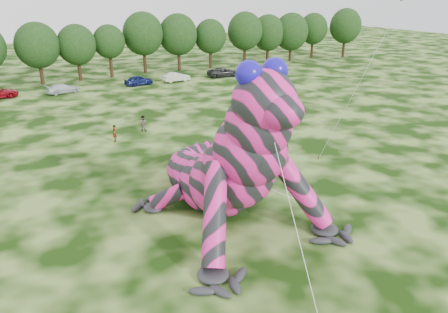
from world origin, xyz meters
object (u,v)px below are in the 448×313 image
tree_7 (38,54)px  car_7 (272,70)px  tree_12 (210,44)px  car_5 (176,77)px  tree_16 (313,35)px  car_6 (223,72)px  tree_8 (78,53)px  car_3 (63,88)px  tree_15 (291,37)px  spectator_3 (286,98)px  flying_kite (400,7)px  car_4 (139,80)px  tree_9 (110,51)px  tree_13 (245,39)px  tree_14 (268,38)px  spectator_0 (114,133)px  tree_10 (144,43)px  inflatable_gecko (210,133)px  spectator_2 (243,97)px  tree_17 (345,33)px  tree_11 (178,42)px

tree_7 → car_7: tree_7 is taller
tree_12 → car_5: (-10.72, -8.97, -3.75)m
tree_16 → car_6: 29.68m
tree_8 → car_3: 10.12m
tree_15 → spectator_3: bearing=-126.9°
flying_kite → car_4: (-6.82, 42.46, -12.10)m
car_5 → car_7: car_7 is taller
tree_9 → tree_13: (26.07, -0.22, 0.72)m
tree_12 → tree_15: (18.46, 0.03, 0.33)m
tree_7 → tree_12: size_ratio=1.06×
tree_9 → tree_15: tree_15 is taller
flying_kite → tree_13: flying_kite is taller
tree_8 → tree_13: 31.36m
tree_12 → tree_14: (13.45, 0.98, 0.21)m
tree_15 → car_3: 47.88m
tree_13 → tree_15: 11.36m
car_6 → tree_15: bearing=-61.0°
tree_7 → tree_13: tree_13 is taller
car_5 → spectator_0: 30.03m
car_4 → car_7: bearing=-103.3°
tree_10 → inflatable_gecko: bearing=-103.8°
tree_16 → car_4: (-42.40, -10.61, -3.93)m
car_7 → tree_7: bearing=64.6°
inflatable_gecko → tree_9: size_ratio=2.49×
spectator_2 → inflatable_gecko: bearing=71.7°
tree_8 → tree_13: (31.35, 0.14, 0.59)m
car_6 → car_7: (8.78, -1.68, -0.00)m
tree_14 → car_7: bearing=-120.1°
tree_12 → tree_16: (25.44, 1.63, 0.20)m
tree_13 → tree_17: size_ratio=0.98×
tree_15 → spectator_3: size_ratio=5.78×
tree_17 → tree_11: bearing=177.7°
tree_10 → car_3: size_ratio=2.23×
flying_kite → tree_16: 64.42m
spectator_2 → tree_10: bearing=-64.6°
car_3 → spectator_0: bearing=171.2°
car_4 → tree_9: bearing=3.6°
tree_12 → car_3: 30.03m
tree_14 → car_5: 26.43m
tree_13 → tree_17: bearing=-1.1°
tree_13 → car_5: bearing=-154.9°
tree_8 → car_4: 11.58m
spectator_3 → tree_10: bearing=171.3°
tree_12 → tree_17: bearing=-1.9°
tree_10 → tree_13: bearing=-4.2°
car_4 → tree_10: bearing=-33.3°
tree_16 → car_3: size_ratio=1.99×
tree_9 → spectator_0: bearing=-104.2°
car_4 → car_5: 6.25m
tree_16 → car_6: tree_16 is taller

